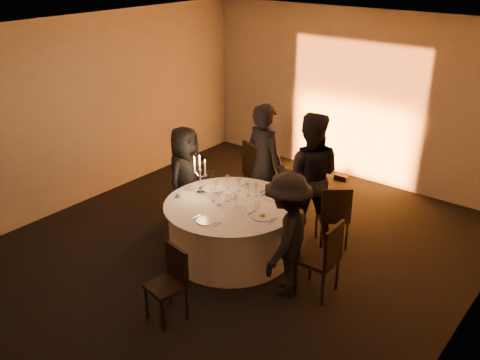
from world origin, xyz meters
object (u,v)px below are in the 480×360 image
Objects in this scene: guest_back_left at (264,164)px; banquet_table at (231,229)px; chair_left at (191,171)px; chair_back_right at (334,213)px; guest_left at (185,177)px; coffee_cup at (178,195)px; chair_front at (170,279)px; chair_right at (324,256)px; guest_right at (287,235)px; chair_back_left at (257,170)px; guest_back_right at (309,177)px; candelabra at (200,180)px.

banquet_table is at bearing 113.87° from guest_back_left.
chair_back_right is (2.48, 0.23, -0.07)m from chair_left.
guest_left is 14.23× the size of coffee_cup.
guest_back_left is at bearing 112.74° from chair_front.
chair_left is 1.13× the size of chair_back_right.
chair_right is 8.98× the size of coffee_cup.
chair_right is 0.63× the size of guest_right.
coffee_cup is at bearing -86.56° from chair_right.
chair_back_left reaches higher than coffee_cup.
chair_left reaches higher than coffee_cup.
guest_back_right is at bearing -76.42° from guest_left.
guest_right reaches higher than chair_front.
chair_back_left is 3.12m from chair_front.
banquet_table is 2.05× the size of chair_front.
chair_back_left is at bearing -148.88° from guest_right.
guest_back_right reaches higher than banquet_table.
banquet_table is 0.80m from candelabra.
guest_right is (-0.41, -0.20, 0.23)m from chair_right.
chair_front is 1.59m from coffee_cup.
chair_back_right is at bearing -171.08° from guest_back_left.
guest_back_right reaches higher than chair_back_left.
chair_left is 2.49m from chair_back_right.
guest_back_left is at bearing -149.66° from guest_right.
banquet_table is at bearing 3.67° from chair_back_right.
chair_right is 1.83m from chair_front.
guest_back_right is 17.19× the size of coffee_cup.
guest_left is at bearing -99.43° from chair_right.
coffee_cup is at bearing -102.91° from guest_right.
chair_left reaches higher than chair_back_right.
guest_back_left reaches higher than chair_back_left.
guest_back_left is 3.27× the size of candelabra.
guest_left reaches higher than chair_front.
guest_left is 1.20m from guest_back_left.
chair_front is 2.65m from guest_back_left.
chair_left is at bearing 22.40° from guest_left.
banquet_table is 1.45m from chair_back_right.
candelabra is (0.53, -0.25, 0.19)m from guest_left.
guest_back_left is at bearing -107.76° from chair_left.
guest_left reaches higher than chair_left.
guest_right is 14.33× the size of coffee_cup.
guest_left is 0.61m from candelabra.
coffee_cup is at bearing 110.72° from chair_back_left.
candelabra is at bearing 116.29° from chair_back_left.
chair_back_left is 2.64m from chair_right.
chair_right is 1.52m from guest_back_right.
chair_right is at bearing 71.61° from chair_back_right.
chair_right reaches higher than coffee_cup.
guest_back_right reaches higher than coffee_cup.
chair_back_left is 0.56× the size of guest_back_right.
guest_right is at bearing -65.90° from chair_right.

